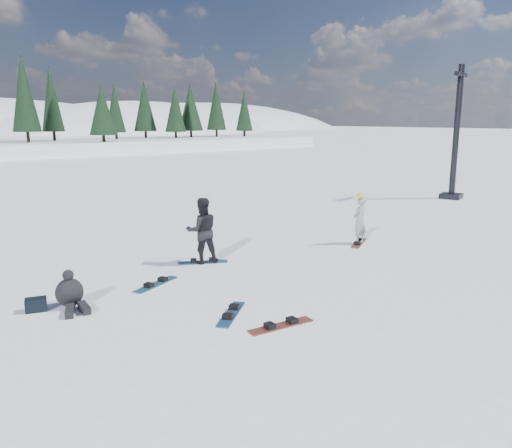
{
  "coord_description": "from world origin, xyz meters",
  "views": [
    {
      "loc": [
        -10.24,
        -9.79,
        4.28
      ],
      "look_at": [
        -1.16,
        2.17,
        1.1
      ],
      "focal_mm": 35.0,
      "sensor_mm": 36.0,
      "label": 1
    }
  ],
  "objects_px": {
    "gear_bag": "(36,305)",
    "snowboard_loose_b": "(281,326)",
    "snowboarder_woman": "(360,220)",
    "lift_tower": "(455,145)",
    "snowboarder_man": "(202,231)",
    "snowboard_loose_a": "(231,314)",
    "seated_rider": "(70,293)",
    "snowboard_loose_c": "(156,284)"
  },
  "relations": [
    {
      "from": "lift_tower",
      "to": "snowboarder_man",
      "type": "relative_size",
      "value": 3.54
    },
    {
      "from": "snowboarder_woman",
      "to": "gear_bag",
      "type": "xyz_separation_m",
      "value": [
        -10.61,
        0.23,
        -0.69
      ]
    },
    {
      "from": "snowboarder_man",
      "to": "snowboard_loose_c",
      "type": "distance_m",
      "value": 2.51
    },
    {
      "from": "seated_rider",
      "to": "snowboard_loose_b",
      "type": "relative_size",
      "value": 0.74
    },
    {
      "from": "snowboarder_woman",
      "to": "snowboarder_man",
      "type": "xyz_separation_m",
      "value": [
        -5.57,
        1.28,
        0.15
      ]
    },
    {
      "from": "lift_tower",
      "to": "gear_bag",
      "type": "relative_size",
      "value": 15.68
    },
    {
      "from": "lift_tower",
      "to": "seated_rider",
      "type": "bearing_deg",
      "value": 171.77
    },
    {
      "from": "seated_rider",
      "to": "snowboard_loose_a",
      "type": "relative_size",
      "value": 0.74
    },
    {
      "from": "lift_tower",
      "to": "snowboard_loose_b",
      "type": "distance_m",
      "value": 20.21
    },
    {
      "from": "gear_bag",
      "to": "snowboard_loose_b",
      "type": "distance_m",
      "value": 5.59
    },
    {
      "from": "seated_rider",
      "to": "snowboard_loose_b",
      "type": "height_order",
      "value": "seated_rider"
    },
    {
      "from": "snowboarder_man",
      "to": "gear_bag",
      "type": "bearing_deg",
      "value": 30.67
    },
    {
      "from": "gear_bag",
      "to": "snowboard_loose_b",
      "type": "relative_size",
      "value": 0.3
    },
    {
      "from": "gear_bag",
      "to": "lift_tower",
      "type": "bearing_deg",
      "value": 8.98
    },
    {
      "from": "seated_rider",
      "to": "snowboard_loose_b",
      "type": "xyz_separation_m",
      "value": [
        3.17,
        -3.77,
        -0.33
      ]
    },
    {
      "from": "lift_tower",
      "to": "snowboarder_woman",
      "type": "relative_size",
      "value": 3.9
    },
    {
      "from": "snowboarder_man",
      "to": "gear_bag",
      "type": "height_order",
      "value": "snowboarder_man"
    },
    {
      "from": "snowboard_loose_b",
      "to": "seated_rider",
      "type": "bearing_deg",
      "value": 135.95
    },
    {
      "from": "seated_rider",
      "to": "gear_bag",
      "type": "xyz_separation_m",
      "value": [
        -0.7,
        0.26,
        -0.19
      ]
    },
    {
      "from": "snowboard_loose_b",
      "to": "snowboarder_woman",
      "type": "bearing_deg",
      "value": 35.24
    },
    {
      "from": "snowboarder_woman",
      "to": "snowboarder_man",
      "type": "height_order",
      "value": "snowboarder_man"
    },
    {
      "from": "snowboarder_woman",
      "to": "lift_tower",
      "type": "bearing_deg",
      "value": -173.1
    },
    {
      "from": "snowboarder_woman",
      "to": "snowboarder_man",
      "type": "distance_m",
      "value": 5.72
    },
    {
      "from": "lift_tower",
      "to": "snowboarder_man",
      "type": "bearing_deg",
      "value": 169.99
    },
    {
      "from": "snowboard_loose_a",
      "to": "gear_bag",
      "type": "bearing_deg",
      "value": 99.25
    },
    {
      "from": "lift_tower",
      "to": "snowboard_loose_c",
      "type": "relative_size",
      "value": 4.7
    },
    {
      "from": "snowboarder_woman",
      "to": "snowboarder_man",
      "type": "bearing_deg",
      "value": -23.76
    },
    {
      "from": "snowboard_loose_c",
      "to": "lift_tower",
      "type": "bearing_deg",
      "value": -13.86
    },
    {
      "from": "lift_tower",
      "to": "snowboarder_woman",
      "type": "height_order",
      "value": "lift_tower"
    },
    {
      "from": "snowboard_loose_b",
      "to": "gear_bag",
      "type": "bearing_deg",
      "value": 139.75
    },
    {
      "from": "snowboarder_man",
      "to": "snowboard_loose_a",
      "type": "distance_m",
      "value": 4.36
    },
    {
      "from": "gear_bag",
      "to": "snowboarder_woman",
      "type": "bearing_deg",
      "value": -1.22
    },
    {
      "from": "seated_rider",
      "to": "snowboard_loose_a",
      "type": "xyz_separation_m",
      "value": [
        2.69,
        -2.61,
        -0.33
      ]
    },
    {
      "from": "snowboard_loose_c",
      "to": "snowboard_loose_b",
      "type": "bearing_deg",
      "value": -101.63
    },
    {
      "from": "snowboard_loose_c",
      "to": "seated_rider",
      "type": "bearing_deg",
      "value": 162.67
    },
    {
      "from": "seated_rider",
      "to": "snowboarder_man",
      "type": "bearing_deg",
      "value": 29.67
    },
    {
      "from": "snowboarder_woman",
      "to": "snowboard_loose_b",
      "type": "relative_size",
      "value": 1.21
    },
    {
      "from": "snowboard_loose_a",
      "to": "snowboard_loose_b",
      "type": "height_order",
      "value": "same"
    },
    {
      "from": "snowboarder_woman",
      "to": "snowboard_loose_a",
      "type": "xyz_separation_m",
      "value": [
        -7.21,
        -2.64,
        -0.83
      ]
    },
    {
      "from": "snowboard_loose_c",
      "to": "snowboard_loose_a",
      "type": "bearing_deg",
      "value": -105.88
    },
    {
      "from": "lift_tower",
      "to": "snowboard_loose_b",
      "type": "relative_size",
      "value": 4.7
    },
    {
      "from": "lift_tower",
      "to": "snowboarder_woman",
      "type": "xyz_separation_m",
      "value": [
        -11.79,
        -3.77,
        -2.03
      ]
    }
  ]
}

